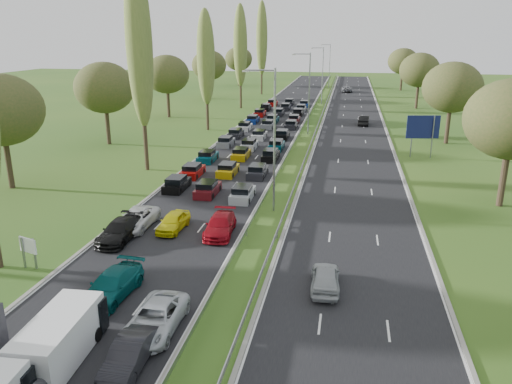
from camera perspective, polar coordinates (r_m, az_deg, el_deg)
The scene contains 23 objects.
ground at distance 78.63m, azimuth 6.07°, elevation 6.84°, with size 260.00×260.00×0.00m, color #2A551A.
near_carriageway at distance 81.85m, azimuth 1.46°, elevation 7.35°, with size 10.50×215.00×0.04m, color black.
far_carriageway at distance 80.88m, azimuth 11.02°, elevation 6.91°, with size 10.50×215.00×0.04m, color black.
central_reservation at distance 80.99m, azimuth 6.23°, elevation 7.54°, with size 2.36×215.00×0.32m.
lamp_columns at distance 75.77m, azimuth 6.09°, elevation 11.02°, with size 0.18×140.18×12.00m.
poplar_row at distance 68.83m, azimuth -8.36°, elevation 15.62°, with size 2.80×127.80×22.44m.
woodland_left at distance 68.24m, azimuth -18.24°, elevation 10.97°, with size 8.00×166.00×11.10m.
woodland_right at distance 65.53m, azimuth 22.81°, elevation 10.25°, with size 8.00×153.00×11.10m.
traffic_queue_fill at distance 76.94m, azimuth 0.88°, elevation 7.03°, with size 9.08×68.98×0.80m.
near_car_2 at distance 40.14m, azimuth -13.58°, elevation -3.01°, with size 2.39×5.18×1.44m, color silver.
near_car_3 at distance 38.04m, azimuth -15.34°, elevation -4.29°, with size 2.06×5.07×1.47m, color black.
near_car_7 at distance 30.27m, azimuth -16.15°, elevation -10.20°, with size 2.08×5.12×1.49m, color #054D4E.
near_car_8 at distance 39.10m, azimuth -9.43°, elevation -3.35°, with size 1.64×4.08×1.39m, color #CFC90D.
near_car_9 at distance 24.35m, azimuth -14.32°, elevation -17.60°, with size 1.44×4.14×1.36m, color black.
near_car_10 at distance 26.67m, azimuth -11.41°, elevation -13.95°, with size 2.33×5.05×1.40m, color silver.
near_car_11 at distance 37.90m, azimuth -4.12°, elevation -3.79°, with size 2.00×4.93×1.43m, color maroon.
near_car_12 at distance 38.12m, azimuth -4.07°, elevation -3.72°, with size 1.60×3.97×1.35m, color white.
far_car_0 at distance 30.26m, azimuth 7.93°, elevation -9.68°, with size 1.70×4.23×1.44m, color #9FA4A8.
far_car_1 at distance 86.17m, azimuth 12.21°, elevation 8.03°, with size 1.69×4.84×1.59m, color black.
far_car_2 at distance 135.92m, azimuth 10.35°, elevation 11.51°, with size 2.63×5.71×1.59m, color slate.
white_van_rear at distance 25.74m, azimuth -21.29°, elevation -15.11°, with size 2.14×5.46×2.19m.
info_sign at distance 35.41m, azimuth -24.58°, elevation -5.91°, with size 1.45×0.57×2.10m.
direction_sign at distance 64.24m, azimuth 18.54°, elevation 6.86°, with size 3.95×0.82×5.20m.
Camera 1 is at (10.36, 2.94, 14.51)m, focal length 35.00 mm.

